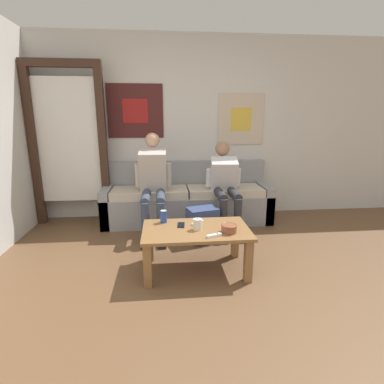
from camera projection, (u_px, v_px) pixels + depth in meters
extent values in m
plane|color=brown|center=(204.00, 306.00, 2.36)|extent=(18.00, 18.00, 0.00)
cube|color=silver|center=(183.00, 129.00, 4.31)|extent=(10.00, 0.05, 2.55)
cube|color=#471E1E|center=(135.00, 111.00, 4.15)|extent=(0.77, 0.01, 0.73)
cube|color=maroon|center=(135.00, 111.00, 4.15)|extent=(0.35, 0.01, 0.33)
cube|color=beige|center=(241.00, 119.00, 4.32)|extent=(0.67, 0.01, 0.72)
cube|color=gold|center=(241.00, 119.00, 4.31)|extent=(0.30, 0.01, 0.32)
cube|color=#382319|center=(34.00, 149.00, 3.96)|extent=(0.10, 0.10, 2.05)
cube|color=#382319|center=(103.00, 149.00, 4.05)|extent=(0.10, 0.10, 2.05)
cube|color=#382319|center=(60.00, 63.00, 3.74)|extent=(1.00, 0.10, 0.10)
cube|color=silver|center=(69.00, 141.00, 4.00)|extent=(0.82, 0.02, 1.64)
cube|color=gray|center=(186.00, 188.00, 4.44)|extent=(2.32, 0.13, 0.82)
cube|color=gray|center=(188.00, 209.00, 4.17)|extent=(2.32, 0.52, 0.40)
cube|color=gray|center=(107.00, 207.00, 4.06)|extent=(0.12, 0.52, 0.52)
cube|color=gray|center=(264.00, 203.00, 4.26)|extent=(0.12, 0.52, 0.52)
cube|color=beige|center=(150.00, 193.00, 4.06)|extent=(1.02, 0.48, 0.10)
cube|color=beige|center=(225.00, 191.00, 4.16)|extent=(1.02, 0.48, 0.10)
cube|color=olive|center=(196.00, 230.00, 2.82)|extent=(1.00, 0.61, 0.03)
cube|color=olive|center=(150.00, 242.00, 3.07)|extent=(0.07, 0.07, 0.40)
cube|color=olive|center=(235.00, 239.00, 3.15)|extent=(0.07, 0.07, 0.40)
cube|color=olive|center=(147.00, 266.00, 2.59)|extent=(0.07, 0.07, 0.40)
cube|color=olive|center=(248.00, 261.00, 2.67)|extent=(0.07, 0.07, 0.40)
cylinder|color=#384256|center=(146.00, 198.00, 3.63)|extent=(0.11, 0.47, 0.11)
cylinder|color=#384256|center=(145.00, 222.00, 3.46)|extent=(0.10, 0.10, 0.47)
cube|color=#232328|center=(146.00, 244.00, 3.45)|extent=(0.11, 0.25, 0.05)
cylinder|color=#384256|center=(161.00, 197.00, 3.65)|extent=(0.11, 0.47, 0.11)
cylinder|color=#384256|center=(161.00, 222.00, 3.48)|extent=(0.10, 0.10, 0.47)
cube|color=#232328|center=(162.00, 243.00, 3.47)|extent=(0.11, 0.25, 0.05)
cube|color=beige|center=(153.00, 172.00, 3.86)|extent=(0.35, 0.36, 0.58)
sphere|color=tan|center=(152.00, 140.00, 3.86)|extent=(0.19, 0.19, 0.19)
cylinder|color=beige|center=(138.00, 175.00, 3.86)|extent=(0.08, 0.12, 0.31)
cylinder|color=beige|center=(168.00, 175.00, 3.90)|extent=(0.08, 0.12, 0.31)
cylinder|color=#2D2D33|center=(220.00, 195.00, 3.75)|extent=(0.11, 0.40, 0.11)
cylinder|color=#2D2D33|center=(223.00, 218.00, 3.62)|extent=(0.10, 0.10, 0.47)
cube|color=#232328|center=(224.00, 238.00, 3.61)|extent=(0.11, 0.25, 0.05)
cylinder|color=#2D2D33|center=(235.00, 195.00, 3.77)|extent=(0.11, 0.40, 0.11)
cylinder|color=#2D2D33|center=(238.00, 217.00, 3.63)|extent=(0.10, 0.10, 0.47)
cube|color=#232328|center=(238.00, 238.00, 3.62)|extent=(0.11, 0.25, 0.05)
cube|color=silver|center=(224.00, 175.00, 3.97)|extent=(0.37, 0.38, 0.48)
sphere|color=#9E7556|center=(222.00, 149.00, 4.01)|extent=(0.19, 0.19, 0.19)
cylinder|color=silver|center=(209.00, 178.00, 3.97)|extent=(0.08, 0.12, 0.25)
cylinder|color=silver|center=(238.00, 177.00, 4.01)|extent=(0.08, 0.12, 0.25)
cube|color=navy|center=(202.00, 225.00, 3.56)|extent=(0.39, 0.32, 0.41)
cube|color=navy|center=(206.00, 235.00, 3.48)|extent=(0.25, 0.14, 0.18)
cylinder|color=brown|center=(229.00, 229.00, 2.72)|extent=(0.14, 0.14, 0.07)
torus|color=brown|center=(229.00, 225.00, 2.71)|extent=(0.15, 0.15, 0.02)
cylinder|color=silver|center=(197.00, 224.00, 2.78)|extent=(0.08, 0.08, 0.10)
cylinder|color=black|center=(198.00, 218.00, 2.76)|extent=(0.00, 0.00, 0.01)
cylinder|color=#28479E|center=(164.00, 217.00, 2.97)|extent=(0.07, 0.07, 0.12)
cylinder|color=silver|center=(163.00, 211.00, 2.95)|extent=(0.06, 0.06, 0.00)
cube|color=white|center=(198.00, 223.00, 2.93)|extent=(0.13, 0.12, 0.02)
cylinder|color=#333842|center=(200.00, 221.00, 2.95)|extent=(0.01, 0.01, 0.00)
cube|color=white|center=(214.00, 236.00, 2.62)|extent=(0.15, 0.08, 0.02)
cylinder|color=#333842|center=(217.00, 233.00, 2.63)|extent=(0.01, 0.01, 0.00)
cube|color=black|center=(181.00, 225.00, 2.90)|extent=(0.08, 0.14, 0.01)
cube|color=black|center=(181.00, 224.00, 2.89)|extent=(0.07, 0.13, 0.00)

